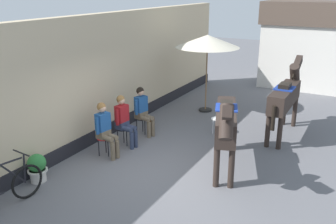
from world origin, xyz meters
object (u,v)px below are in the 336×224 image
(leaning_bicycle, at_px, (3,191))
(satchel_bag, at_px, (151,121))
(flower_planter_near, at_px, (37,167))
(seated_visitor_far, at_px, (143,109))
(seated_visitor_near, at_px, (105,127))
(saddled_horse_far, at_px, (286,96))
(seated_visitor_middle, at_px, (124,118))
(cafe_parasol, at_px, (208,42))
(spare_stool_white, at_px, (217,120))
(saddled_horse_near, at_px, (226,122))

(leaning_bicycle, xyz_separation_m, satchel_bag, (0.03, 5.37, -0.30))
(satchel_bag, bearing_deg, flower_planter_near, -15.96)
(seated_visitor_far, height_order, satchel_bag, seated_visitor_far)
(seated_visitor_near, bearing_deg, saddled_horse_far, 45.20)
(flower_planter_near, bearing_deg, seated_visitor_middle, 77.80)
(seated_visitor_middle, xyz_separation_m, cafe_parasol, (0.73, 3.77, 1.59))
(spare_stool_white, distance_m, satchel_bag, 2.10)
(seated_visitor_middle, distance_m, spare_stool_white, 2.75)
(seated_visitor_near, height_order, seated_visitor_far, same)
(seated_visitor_middle, bearing_deg, cafe_parasol, 79.03)
(flower_planter_near, relative_size, spare_stool_white, 1.39)
(seated_visitor_near, xyz_separation_m, leaning_bicycle, (-0.22, -2.86, -0.38))
(cafe_parasol, height_order, spare_stool_white, cafe_parasol)
(saddled_horse_far, xyz_separation_m, flower_planter_near, (-4.08, -5.36, -0.82))
(saddled_horse_far, height_order, spare_stool_white, saddled_horse_far)
(seated_visitor_far, bearing_deg, satchel_bag, 105.27)
(saddled_horse_near, height_order, saddled_horse_far, same)
(seated_visitor_far, relative_size, leaning_bicycle, 0.79)
(seated_visitor_far, bearing_deg, saddled_horse_near, -18.36)
(seated_visitor_middle, bearing_deg, saddled_horse_near, -0.15)
(saddled_horse_near, height_order, spare_stool_white, saddled_horse_near)
(seated_visitor_far, bearing_deg, cafe_parasol, 75.55)
(seated_visitor_far, bearing_deg, seated_visitor_middle, -89.92)
(seated_visitor_far, relative_size, saddled_horse_far, 0.46)
(saddled_horse_far, bearing_deg, satchel_bag, -163.94)
(leaning_bicycle, bearing_deg, cafe_parasol, 82.34)
(seated_visitor_far, xyz_separation_m, leaning_bicycle, (-0.26, -4.54, -0.38))
(saddled_horse_near, bearing_deg, spare_stool_white, 116.01)
(seated_visitor_middle, bearing_deg, saddled_horse_far, 38.81)
(flower_planter_near, height_order, cafe_parasol, cafe_parasol)
(saddled_horse_far, distance_m, satchel_bag, 4.05)
(seated_visitor_near, distance_m, flower_planter_near, 1.89)
(seated_visitor_middle, relative_size, satchel_bag, 4.96)
(saddled_horse_near, relative_size, cafe_parasol, 1.11)
(seated_visitor_far, distance_m, cafe_parasol, 3.34)
(seated_visitor_middle, xyz_separation_m, seated_visitor_far, (-0.00, 0.93, 0.00))
(cafe_parasol, bearing_deg, flower_planter_near, -101.47)
(saddled_horse_far, relative_size, leaning_bicycle, 1.71)
(seated_visitor_near, distance_m, seated_visitor_far, 1.68)
(saddled_horse_near, distance_m, leaning_bicycle, 4.80)
(seated_visitor_middle, xyz_separation_m, flower_planter_near, (-0.54, -2.52, -0.44))
(seated_visitor_near, distance_m, saddled_horse_far, 5.08)
(saddled_horse_near, bearing_deg, saddled_horse_far, 75.92)
(seated_visitor_near, xyz_separation_m, seated_visitor_far, (0.04, 1.68, 0.00))
(seated_visitor_far, height_order, cafe_parasol, cafe_parasol)
(saddled_horse_far, xyz_separation_m, spare_stool_white, (-1.70, -0.83, -0.76))
(flower_planter_near, height_order, satchel_bag, flower_planter_near)
(saddled_horse_far, bearing_deg, seated_visitor_near, -134.80)
(saddled_horse_near, height_order, leaning_bicycle, saddled_horse_near)
(saddled_horse_near, xyz_separation_m, spare_stool_white, (-0.99, 2.02, -0.76))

